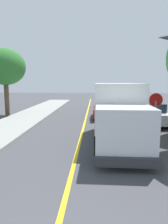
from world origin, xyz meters
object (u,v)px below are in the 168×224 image
(parked_van_across, at_px, (151,114))
(stop_sign, at_px, (156,107))
(parked_car_near, at_px, (103,109))
(street_tree_down_block, at_px, (5,67))
(box_truck, at_px, (117,110))
(parked_car_mid, at_px, (106,103))

(parked_van_across, relative_size, stop_sign, 1.69)
(parked_car_near, xyz_separation_m, stop_sign, (2.72, -6.62, 1.06))
(stop_sign, distance_m, street_tree_down_block, 14.60)
(box_truck, xyz_separation_m, parked_car_near, (-0.43, 7.56, -0.97))
(stop_sign, xyz_separation_m, street_tree_down_block, (-12.17, 7.56, 2.84))
(parked_car_mid, relative_size, stop_sign, 1.69)
(box_truck, relative_size, stop_sign, 2.72)
(parked_van_across, bearing_deg, box_truck, -122.80)
(parked_van_across, height_order, stop_sign, stop_sign)
(box_truck, xyz_separation_m, parked_car_mid, (0.10, 13.59, -0.97))
(parked_van_across, xyz_separation_m, street_tree_down_block, (-13.05, 3.58, 3.91))
(box_truck, height_order, parked_car_mid, box_truck)
(parked_car_mid, bearing_deg, street_tree_down_block, -152.98)
(parked_car_mid, xyz_separation_m, stop_sign, (2.19, -12.65, 1.06))
(box_truck, bearing_deg, street_tree_down_block, 139.31)
(parked_car_mid, xyz_separation_m, street_tree_down_block, (-9.98, -5.09, 3.91))
(box_truck, height_order, parked_car_near, box_truck)
(box_truck, relative_size, parked_van_across, 1.61)
(parked_car_near, height_order, stop_sign, stop_sign)
(parked_car_near, bearing_deg, stop_sign, -67.70)
(parked_van_across, distance_m, stop_sign, 4.21)
(street_tree_down_block, bearing_deg, box_truck, -40.69)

